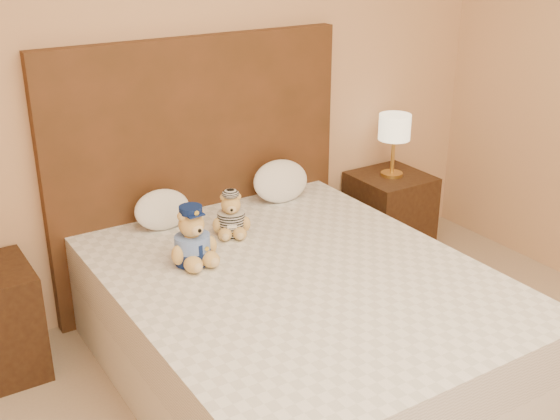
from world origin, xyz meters
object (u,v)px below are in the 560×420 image
object	(u,v)px
teddy_police	(192,236)
pillow_right	(281,179)
nightstand_right	(389,215)
lamp	(394,130)
bed	(298,325)
teddy_prisoner	(231,214)
pillow_left	(162,208)

from	to	relation	value
teddy_police	pillow_right	bearing A→B (deg)	26.31
nightstand_right	lamp	world-z (taller)	lamp
nightstand_right	teddy_police	xyz separation A→B (m)	(-1.61, -0.44, 0.42)
bed	pillow_right	world-z (taller)	pillow_right
teddy_prisoner	pillow_left	world-z (taller)	teddy_prisoner
pillow_left	pillow_right	world-z (taller)	pillow_right
bed	nightstand_right	size ratio (longest dim) A/B	3.64
bed	nightstand_right	distance (m)	1.48
pillow_right	teddy_police	bearing A→B (deg)	-149.16
bed	lamp	bearing A→B (deg)	32.62
teddy_police	pillow_left	bearing A→B (deg)	79.10
bed	lamp	world-z (taller)	lamp
nightstand_right	teddy_police	bearing A→B (deg)	-164.66
teddy_prisoner	pillow_left	distance (m)	0.38
bed	pillow_right	distance (m)	1.02
bed	pillow_left	distance (m)	0.97
teddy_prisoner	pillow_left	xyz separation A→B (m)	(-0.26, 0.28, -0.01)
nightstand_right	teddy_prisoner	size ratio (longest dim) A/B	2.38
nightstand_right	teddy_prisoner	bearing A→B (deg)	-169.12
nightstand_right	pillow_right	xyz separation A→B (m)	(-0.82, 0.03, 0.40)
lamp	pillow_right	distance (m)	0.84
lamp	pillow_left	bearing A→B (deg)	178.90
bed	teddy_police	distance (m)	0.66
lamp	pillow_right	world-z (taller)	lamp
nightstand_right	pillow_left	xyz separation A→B (m)	(-1.56, 0.03, 0.38)
teddy_police	pillow_right	distance (m)	0.92
lamp	bed	bearing A→B (deg)	-147.38
teddy_police	pillow_left	size ratio (longest dim) A/B	0.94
nightstand_right	teddy_police	size ratio (longest dim) A/B	1.90
pillow_left	pillow_right	bearing A→B (deg)	0.00
nightstand_right	bed	bearing A→B (deg)	-147.38
bed	teddy_prisoner	xyz separation A→B (m)	(-0.05, 0.55, 0.39)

